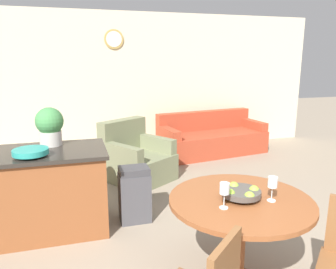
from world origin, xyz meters
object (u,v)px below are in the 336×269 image
(kitchen_island, at_px, (48,191))
(armchair, at_px, (136,160))
(potted_plant, at_px, (50,125))
(couch, at_px, (211,139))
(fruit_bowl, at_px, (241,193))
(wine_glass_right, at_px, (273,183))
(teal_bowl, at_px, (31,152))
(trash_bin, at_px, (135,194))
(dining_table, at_px, (240,220))
(wine_glass_left, at_px, (224,190))

(kitchen_island, distance_m, armchair, 1.75)
(kitchen_island, relative_size, potted_plant, 2.95)
(couch, bearing_deg, armchair, -157.05)
(fruit_bowl, xyz_separation_m, couch, (1.39, 3.71, -0.55))
(potted_plant, bearing_deg, wine_glass_right, -46.35)
(teal_bowl, bearing_deg, couch, 39.89)
(couch, height_order, armchair, armchair)
(couch, bearing_deg, teal_bowl, -148.31)
(teal_bowl, xyz_separation_m, trash_bin, (1.03, 0.15, -0.63))
(kitchen_island, distance_m, couch, 3.69)
(wine_glass_right, bearing_deg, dining_table, 153.75)
(wine_glass_left, bearing_deg, kitchen_island, 130.57)
(kitchen_island, relative_size, couch, 0.57)
(couch, xyz_separation_m, armchair, (-1.70, -1.03, 0.02))
(kitchen_island, bearing_deg, dining_table, -43.28)
(potted_plant, distance_m, trash_bin, 1.20)
(kitchen_island, bearing_deg, trash_bin, -2.25)
(dining_table, xyz_separation_m, fruit_bowl, (0.00, -0.00, 0.23))
(potted_plant, bearing_deg, armchair, 43.36)
(dining_table, relative_size, couch, 0.51)
(fruit_bowl, bearing_deg, potted_plant, 131.59)
(wine_glass_left, distance_m, couch, 4.19)
(dining_table, distance_m, couch, 3.98)
(fruit_bowl, bearing_deg, armchair, 96.57)
(wine_glass_right, bearing_deg, kitchen_island, 138.38)
(dining_table, relative_size, fruit_bowl, 3.69)
(wine_glass_left, height_order, kitchen_island, wine_glass_left)
(kitchen_island, bearing_deg, wine_glass_right, -41.62)
(potted_plant, xyz_separation_m, armchair, (1.13, 1.07, -0.81))
(teal_bowl, distance_m, potted_plant, 0.47)
(fruit_bowl, height_order, kitchen_island, kitchen_island)
(wine_glass_left, xyz_separation_m, couch, (1.58, 3.82, -0.64))
(wine_glass_left, xyz_separation_m, kitchen_island, (-1.30, 1.51, -0.47))
(dining_table, distance_m, wine_glass_right, 0.39)
(couch, distance_m, armchair, 1.98)
(dining_table, distance_m, fruit_bowl, 0.23)
(wine_glass_right, distance_m, potted_plant, 2.38)
(wine_glass_left, distance_m, trash_bin, 1.64)
(trash_bin, bearing_deg, couch, 50.06)
(armchair, bearing_deg, teal_bowl, -164.14)
(wine_glass_left, height_order, teal_bowl, teal_bowl)
(teal_bowl, xyz_separation_m, potted_plant, (0.16, 0.41, 0.17))
(dining_table, xyz_separation_m, potted_plant, (-1.44, 1.62, 0.51))
(trash_bin, distance_m, armchair, 1.35)
(armchair, bearing_deg, dining_table, -116.30)
(fruit_bowl, relative_size, wine_glass_right, 1.56)
(wine_glass_left, bearing_deg, couch, 67.50)
(fruit_bowl, xyz_separation_m, armchair, (-0.31, 2.69, -0.53))
(fruit_bowl, relative_size, armchair, 0.25)
(teal_bowl, relative_size, armchair, 0.28)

